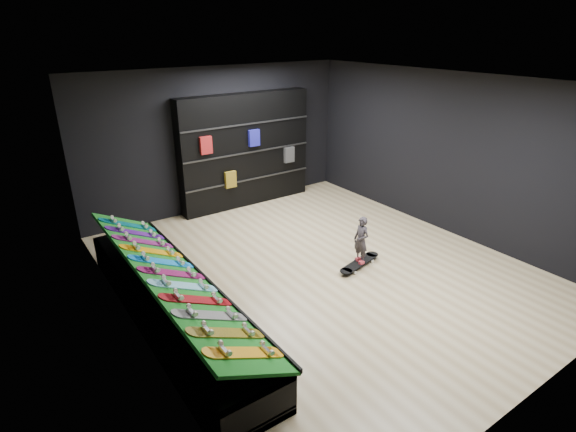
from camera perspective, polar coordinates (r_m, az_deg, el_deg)
floor at (r=7.54m, az=4.01°, el=-6.65°), size 6.00×7.00×0.01m
ceiling at (r=6.60m, az=4.75°, el=16.63°), size 6.00×7.00×0.01m
wall_back at (r=9.78m, az=-8.83°, el=9.56°), size 6.00×0.02×3.00m
wall_front at (r=4.98m, az=30.77°, el=-7.02°), size 6.00×0.02×3.00m
wall_left at (r=5.65m, az=-20.03°, el=-1.63°), size 0.02×7.00×3.00m
wall_right at (r=9.06m, az=19.40°, el=7.47°), size 0.02×7.00×3.00m
display_rack at (r=6.35m, az=-14.55°, el=-11.00°), size 0.90×4.50×0.50m
turf_ramp at (r=6.12m, az=-14.54°, el=-7.28°), size 0.92×4.50×0.46m
back_shelving at (r=9.94m, az=-5.45°, el=8.28°), size 3.05×0.36×2.44m
floor_skateboard at (r=7.65m, az=9.06°, el=-6.08°), size 1.00×0.43×0.09m
child at (r=7.52m, az=9.20°, el=-4.15°), size 0.13×0.18×0.48m
display_board_0 at (r=4.66m, az=-5.48°, el=-16.89°), size 0.93×0.22×0.50m
display_board_1 at (r=4.93m, az=-7.76°, el=-14.49°), size 0.93×0.22×0.50m
display_board_2 at (r=5.21m, az=-9.75°, el=-12.33°), size 0.93×0.22×0.50m
display_board_3 at (r=5.50m, az=-11.51°, el=-10.38°), size 0.93×0.22×0.50m
display_board_4 at (r=5.80m, az=-13.07°, el=-8.62°), size 0.93×0.22×0.50m
display_board_5 at (r=6.11m, az=-14.46°, el=-7.03°), size 0.93×0.22×0.50m
display_board_6 at (r=6.43m, az=-15.70°, el=-5.59°), size 0.93×0.22×0.50m
display_board_7 at (r=6.76m, az=-16.82°, el=-4.29°), size 0.93×0.22×0.50m
display_board_8 at (r=7.09m, az=-17.84°, el=-3.11°), size 0.93×0.22×0.50m
display_board_9 at (r=7.42m, az=-18.76°, el=-2.03°), size 0.93×0.22×0.50m
display_board_10 at (r=7.76m, az=-19.60°, el=-1.04°), size 0.93×0.22×0.50m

